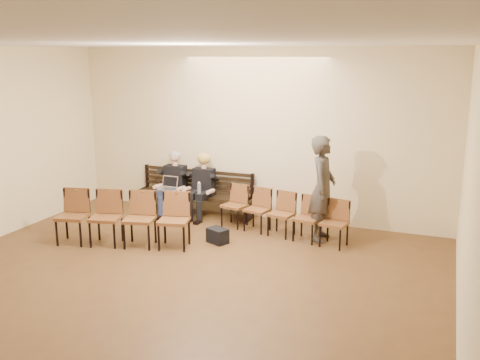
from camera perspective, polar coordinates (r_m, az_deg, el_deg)
The scene contains 11 objects.
ground at distance 7.25m, azimuth -12.57°, elevation -14.63°, with size 10.00×10.00×0.00m, color brown.
room_walls at distance 7.13m, azimuth -10.06°, elevation 6.49°, with size 8.02×10.01×3.51m.
bench at distance 11.50m, azimuth -4.94°, elevation -2.55°, with size 2.60×0.90×0.45m, color black.
seated_man at distance 11.48m, azimuth -7.12°, elevation -0.35°, with size 0.56×0.77×1.34m, color black, non-canonical shape.
seated_woman at distance 11.18m, azimuth -4.08°, elevation -0.81°, with size 0.55×0.76×1.27m, color black, non-canonical shape.
laptop at distance 11.34m, azimuth -7.81°, elevation -1.01°, with size 0.36×0.28×0.26m, color silver.
water_bottle at distance 10.91m, azimuth -4.37°, elevation -1.51°, with size 0.08×0.08×0.25m, color silver.
bag at distance 9.78m, azimuth -2.41°, elevation -5.95°, with size 0.37×0.25×0.27m, color black.
passerby at distance 9.80m, azimuth 8.82°, elevation -0.08°, with size 0.81×0.54×2.23m, color #3A342F.
chair_row_front at distance 10.10m, azimuth 4.44°, elevation -3.67°, with size 2.56×0.46×0.83m, color brown.
chair_row_back at distance 9.77m, azimuth -12.43°, elevation -4.07°, with size 2.39×0.54×0.98m, color brown.
Camera 1 is at (3.71, -5.25, 3.35)m, focal length 40.00 mm.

